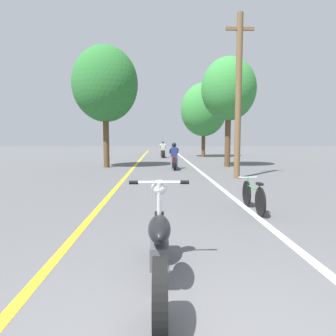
{
  "coord_description": "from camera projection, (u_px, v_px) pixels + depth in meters",
  "views": [
    {
      "loc": [
        -0.32,
        -1.97,
        1.61
      ],
      "look_at": [
        -0.09,
        5.12,
        0.9
      ],
      "focal_mm": 32.0,
      "sensor_mm": 36.0,
      "label": 1
    }
  ],
  "objects": [
    {
      "name": "lane_stripe_center",
      "position": [
        131.0,
        170.0,
        15.12
      ],
      "size": [
        0.14,
        48.0,
        0.01
      ],
      "primitive_type": "cube",
      "color": "yellow",
      "rests_on": "ground"
    },
    {
      "name": "lane_stripe_edge",
      "position": [
        198.0,
        170.0,
        15.23
      ],
      "size": [
        0.14,
        48.0,
        0.01
      ],
      "primitive_type": "cube",
      "color": "white",
      "rests_on": "ground"
    },
    {
      "name": "utility_pole",
      "position": [
        238.0,
        95.0,
        11.73
      ],
      "size": [
        1.1,
        0.24,
        6.4
      ],
      "color": "brown",
      "rests_on": "ground"
    },
    {
      "name": "roadside_tree_right_near",
      "position": [
        229.0,
        89.0,
        16.61
      ],
      "size": [
        3.04,
        2.74,
        6.09
      ],
      "color": "#513A23",
      "rests_on": "ground"
    },
    {
      "name": "roadside_tree_right_far",
      "position": [
        204.0,
        110.0,
        25.55
      ],
      "size": [
        3.92,
        3.53,
        6.3
      ],
      "color": "#513A23",
      "rests_on": "ground"
    },
    {
      "name": "roadside_tree_left",
      "position": [
        105.0,
        84.0,
        16.17
      ],
      "size": [
        3.54,
        3.19,
        6.57
      ],
      "color": "#513A23",
      "rests_on": "ground"
    },
    {
      "name": "motorcycle_foreground",
      "position": [
        159.0,
        246.0,
        3.23
      ],
      "size": [
        0.74,
        2.18,
        1.08
      ],
      "color": "black",
      "rests_on": "ground"
    },
    {
      "name": "motorcycle_rider_lead",
      "position": [
        174.0,
        159.0,
        15.65
      ],
      "size": [
        0.5,
        2.05,
        1.38
      ],
      "color": "black",
      "rests_on": "ground"
    },
    {
      "name": "motorcycle_rider_far",
      "position": [
        163.0,
        151.0,
        25.02
      ],
      "size": [
        0.5,
        2.0,
        1.37
      ],
      "color": "black",
      "rests_on": "ground"
    },
    {
      "name": "bicycle_parked",
      "position": [
        253.0,
        196.0,
        6.63
      ],
      "size": [
        0.44,
        1.56,
        0.71
      ],
      "color": "black",
      "rests_on": "ground"
    }
  ]
}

